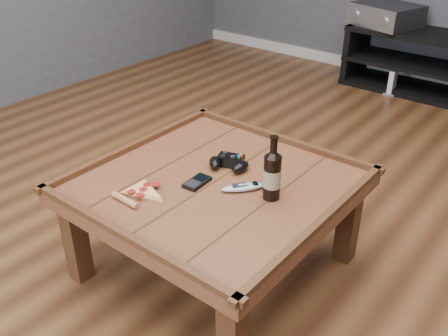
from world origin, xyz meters
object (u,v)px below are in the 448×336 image
Objects in this scene: game_controller at (229,163)px; smartphone at (197,182)px; coffee_table at (215,193)px; remote_control at (243,187)px; av_receiver at (386,15)px; media_console at (433,66)px; game_console at (392,83)px; beer_bottle at (272,174)px; pizza_slice at (141,193)px.

game_controller is 0.19m from smartphone.
coffee_table is at bearing 49.05° from smartphone.
smartphone is 0.73× the size of remote_control.
game_controller is at bearing -64.45° from av_receiver.
media_console reaches higher than game_console.
coffee_table is at bearing -133.23° from remote_control.
media_console is at bearing 70.23° from game_controller.
beer_bottle is 0.32m from smartphone.
remote_control is 0.86× the size of game_console.
remote_control is (0.13, 0.02, 0.07)m from coffee_table.
av_receiver reaches higher than pizza_slice.
game_controller is 0.19m from remote_control.
media_console is at bearing 85.03° from smartphone.
coffee_table and remote_control have the same top height.
game_console is (-0.25, 2.59, -0.30)m from coffee_table.
coffee_table is 2.75m from media_console.
media_console reaches higher than remote_control.
game_console is (-0.20, 2.65, -0.37)m from smartphone.
remote_control reaches higher than game_console.
beer_bottle is at bearing -84.79° from media_console.
smartphone is (-0.05, -0.06, 0.07)m from coffee_table.
smartphone is 0.21× the size of av_receiver.
media_console is at bearing 17.10° from av_receiver.
media_console is at bearing 26.48° from game_console.
pizza_slice is at bearing -124.67° from smartphone.
remote_control is (0.29, 0.28, 0.00)m from pizza_slice.
av_receiver reaches higher than smartphone.
game_controller is (-0.03, 0.12, 0.08)m from coffee_table.
remote_control is at bearing -88.61° from game_console.
beer_bottle is 0.30m from game_controller.
game_controller reaches higher than smartphone.
pizza_slice is at bearing -68.19° from av_receiver.
media_console is 5.34× the size of beer_bottle.
coffee_table is at bearing 59.24° from pizza_slice.
pizza_slice and remote_control have the same top height.
game_console is (-0.22, 2.46, -0.38)m from game_controller.
av_receiver reaches higher than game_console.
media_console is 2.82m from smartphone.
beer_bottle is 1.41× the size of game_controller.
av_receiver is at bearing 135.78° from game_console.
coffee_table is 2.62m from game_console.
av_receiver is (-0.41, 2.80, 0.13)m from smartphone.
game_console is (-0.08, 2.85, -0.37)m from pizza_slice.
game_controller is 2.66m from av_receiver.
media_console is 0.57m from av_receiver.
game_controller is at bearing 101.86° from coffee_table.
pizza_slice is at bearing -143.71° from beer_bottle.
pizza_slice is at bearing -122.16° from coffee_table.
pizza_slice is 1.96× the size of smartphone.
media_console reaches higher than smartphone.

